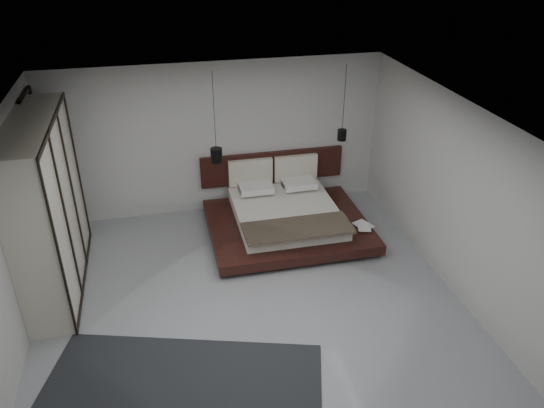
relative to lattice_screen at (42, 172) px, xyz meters
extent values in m
plane|color=gray|center=(2.95, -2.45, -1.30)|extent=(6.00, 6.00, 0.00)
plane|color=white|center=(2.95, -2.45, 1.50)|extent=(6.00, 6.00, 0.00)
plane|color=#B0B0AE|center=(2.95, 0.55, 0.10)|extent=(6.00, 0.00, 6.00)
plane|color=#B0B0AE|center=(2.95, -5.45, 0.10)|extent=(6.00, 0.00, 6.00)
plane|color=#B0B0AE|center=(-0.05, -2.45, 0.10)|extent=(0.00, 6.00, 6.00)
plane|color=#B0B0AE|center=(5.95, -2.45, 0.10)|extent=(0.00, 6.00, 6.00)
cube|color=black|center=(0.00, 0.00, 0.00)|extent=(0.05, 0.90, 2.60)
cube|color=black|center=(3.95, -0.70, -1.26)|extent=(2.14, 1.75, 0.08)
cube|color=black|center=(3.95, -0.70, -1.13)|extent=(2.72, 2.23, 0.17)
cube|color=silver|center=(3.95, -0.57, -0.94)|extent=(1.75, 1.94, 0.21)
cube|color=black|center=(3.95, -1.33, -0.81)|extent=(1.77, 0.68, 0.05)
cube|color=silver|center=(3.54, 0.17, -0.77)|extent=(0.60, 0.39, 0.12)
cube|color=silver|center=(4.36, 0.17, -0.77)|extent=(0.60, 0.39, 0.12)
cube|color=silver|center=(3.54, 0.04, -0.71)|extent=(0.60, 0.39, 0.12)
cube|color=silver|center=(4.36, 0.04, -0.71)|extent=(0.60, 0.39, 0.12)
cube|color=black|center=(3.95, 0.51, -0.53)|extent=(2.72, 0.08, 0.60)
cube|color=beige|center=(3.51, 0.42, -0.56)|extent=(0.83, 0.10, 0.50)
cube|color=beige|center=(4.39, 0.42, -0.56)|extent=(0.83, 0.10, 0.50)
imported|color=#99724C|center=(5.07, -1.19, -1.03)|extent=(0.35, 0.39, 0.03)
imported|color=#99724C|center=(5.05, -1.21, -1.01)|extent=(0.29, 0.34, 0.02)
cylinder|color=black|center=(2.83, -0.12, 0.85)|extent=(0.01, 0.01, 1.30)
cylinder|color=black|center=(2.83, -0.12, 0.07)|extent=(0.20, 0.20, 0.24)
cylinder|color=#FFE0B2|center=(2.83, -0.12, -0.03)|extent=(0.15, 0.15, 0.01)
cylinder|color=black|center=(5.07, -0.12, 0.92)|extent=(0.01, 0.01, 1.16)
cylinder|color=black|center=(5.07, -0.12, 0.24)|extent=(0.16, 0.16, 0.19)
cylinder|color=#FFE0B2|center=(5.07, -0.12, 0.16)|extent=(0.12, 0.12, 0.01)
cube|color=beige|center=(0.25, -1.27, -0.01)|extent=(0.59, 2.58, 2.58)
cube|color=black|center=(0.56, -1.27, 1.25)|extent=(0.03, 2.58, 0.06)
cube|color=black|center=(0.56, -1.27, -1.27)|extent=(0.03, 2.58, 0.06)
cube|color=black|center=(0.56, -2.56, -0.01)|extent=(0.03, 0.05, 2.58)
cube|color=black|center=(0.56, -1.70, -0.01)|extent=(0.03, 0.05, 2.58)
cube|color=black|center=(0.56, -0.84, -0.01)|extent=(0.03, 0.05, 2.58)
cube|color=black|center=(0.56, 0.02, -0.01)|extent=(0.03, 0.05, 2.58)
camera|label=1|loc=(1.90, -8.41, 3.63)|focal=35.00mm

